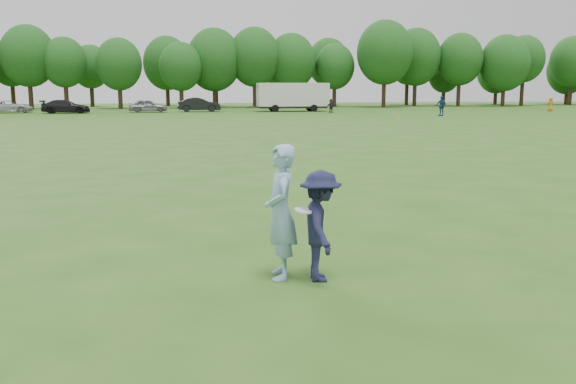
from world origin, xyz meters
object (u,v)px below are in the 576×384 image
car_d (66,107)px  field_cone (398,117)px  car_f (199,105)px  cargo_trailer (293,96)px  thrower (281,212)px  player_far_d (331,106)px  defender (320,226)px  player_far_c (551,104)px  car_e (148,106)px  player_far_b (441,106)px  car_c (9,107)px

car_d → field_cone: bearing=-118.8°
car_f → cargo_trailer: cargo_trailer is taller
thrower → player_far_d: thrower is taller
defender → player_far_c: (40.13, 55.60, -0.01)m
player_far_d → car_e: 19.95m
player_far_d → car_d: bearing=141.3°
defender → car_f: (0.48, 61.35, -0.01)m
player_far_c → car_f: (-39.65, 5.76, 0.00)m
defender → player_far_c: 68.57m
defender → player_far_b: (22.86, 46.82, 0.17)m
defender → field_cone: (16.81, 42.19, -0.64)m
player_far_c → car_d: bearing=47.8°
car_e → player_far_d: bearing=-107.4°
defender → car_d: defender is taller
thrower → player_far_c: size_ratio=1.24×
car_c → car_f: size_ratio=1.01×
defender → car_d: bearing=18.1°
car_c → cargo_trailer: (30.58, -0.99, 1.11)m
player_far_d → car_f: 14.97m
cargo_trailer → car_e: bearing=-180.0°
cargo_trailer → field_cone: bearing=-72.3°
car_e → field_cone: bearing=-132.8°
player_far_b → cargo_trailer: cargo_trailer is taller
defender → car_f: 61.35m
player_far_b → car_c: (-42.44, 14.62, -0.29)m
player_far_b → cargo_trailer: size_ratio=0.21×
defender → car_c: 64.49m
car_f → car_d: bearing=96.0°
defender → car_e: bearing=10.1°
player_far_d → car_f: bearing=126.3°
field_cone → cargo_trailer: bearing=107.7°
cargo_trailer → car_d: bearing=-177.5°
thrower → defender: thrower is taller
player_far_d → car_d: 27.99m
player_far_b → player_far_d: bearing=-167.9°
defender → car_d: (-13.46, 59.39, -0.08)m
player_far_d → thrower: bearing=-135.7°
field_cone → cargo_trailer: cargo_trailer is taller
cargo_trailer → car_c: bearing=178.2°
player_far_b → car_d: player_far_b is taller
field_cone → defender: bearing=-111.7°
car_d → cargo_trailer: bearing=-86.7°
defender → car_c: bearing=23.0°
player_far_c → car_f: bearing=43.6°
car_c → thrower: bearing=-167.3°
player_far_c → player_far_d: size_ratio=1.03×
thrower → car_e: bearing=-173.2°
defender → car_f: defender is taller
player_far_d → defender: bearing=-135.1°
player_far_c → car_e: bearing=45.8°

